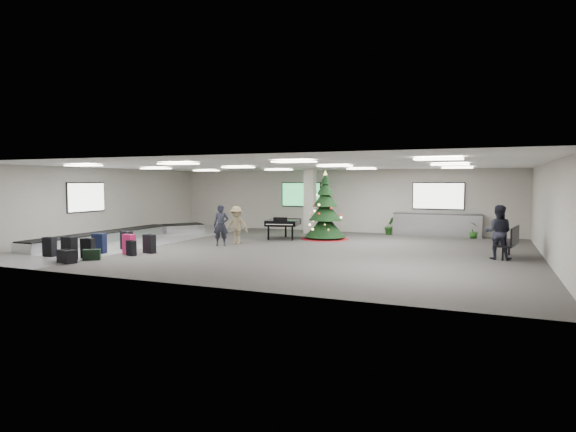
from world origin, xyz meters
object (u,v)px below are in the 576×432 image
at_px(pink_suitcase, 129,244).
at_px(bench, 510,240).
at_px(potted_plant_left, 389,226).
at_px(potted_plant_right, 473,230).
at_px(traveler_bench, 498,232).
at_px(christmas_tree, 325,216).
at_px(traveler_b, 236,225).
at_px(baggage_carousel, 122,235).
at_px(service_counter, 437,225).
at_px(grand_piano, 283,223).
at_px(traveler_a, 221,225).

distance_m(pink_suitcase, bench, 13.11).
bearing_deg(potted_plant_left, potted_plant_right, -1.89).
bearing_deg(potted_plant_right, traveler_bench, -81.45).
relative_size(christmas_tree, traveler_b, 1.97).
height_order(traveler_b, traveler_bench, traveler_bench).
height_order(baggage_carousel, bench, bench).
distance_m(service_counter, potted_plant_right, 1.65).
height_order(pink_suitcase, traveler_bench, traveler_bench).
xyz_separation_m(baggage_carousel, service_counter, (12.84, 6.73, 0.33)).
distance_m(pink_suitcase, potted_plant_right, 14.87).
distance_m(christmas_tree, traveler_b, 4.16).
bearing_deg(service_counter, grand_piano, -149.60).
bearing_deg(baggage_carousel, grand_piano, 24.88).
xyz_separation_m(traveler_a, potted_plant_right, (9.27, 6.65, -0.46)).
bearing_deg(christmas_tree, service_counter, 34.77).
relative_size(traveler_b, potted_plant_right, 2.15).
height_order(bench, potted_plant_left, bench).
relative_size(service_counter, pink_suitcase, 5.53).
distance_m(bench, traveler_b, 10.30).
xyz_separation_m(grand_piano, traveler_a, (-1.32, -3.21, 0.11)).
height_order(grand_piano, traveler_a, traveler_a).
distance_m(pink_suitcase, grand_piano, 7.20).
bearing_deg(pink_suitcase, potted_plant_left, 67.88).
bearing_deg(service_counter, baggage_carousel, -152.33).
xyz_separation_m(bench, potted_plant_left, (-5.12, 5.75, -0.17)).
distance_m(bench, traveler_a, 10.62).
height_order(christmas_tree, traveler_b, christmas_tree).
relative_size(grand_piano, potted_plant_right, 2.77).
bearing_deg(traveler_b, grand_piano, 60.60).
bearing_deg(christmas_tree, baggage_carousel, -156.63).
relative_size(traveler_b, potted_plant_left, 1.80).
height_order(service_counter, bench, service_counter).
distance_m(christmas_tree, bench, 7.95).
relative_size(baggage_carousel, pink_suitcase, 13.24).
relative_size(pink_suitcase, potted_plant_right, 1.01).
height_order(service_counter, traveler_a, traveler_a).
height_order(service_counter, potted_plant_left, service_counter).
relative_size(service_counter, bench, 2.31).
height_order(christmas_tree, potted_plant_left, christmas_tree).
relative_size(grand_piano, traveler_a, 1.22).
height_order(service_counter, potted_plant_right, service_counter).
bearing_deg(traveler_a, baggage_carousel, 155.90).
xyz_separation_m(traveler_bench, potted_plant_right, (-0.91, 6.08, -0.54)).
xyz_separation_m(christmas_tree, potted_plant_left, (2.31, 2.98, -0.62)).
xyz_separation_m(grand_piano, traveler_bench, (8.86, -2.64, 0.18)).
bearing_deg(pink_suitcase, traveler_b, 76.46).
bearing_deg(pink_suitcase, grand_piano, 77.92).
height_order(potted_plant_left, potted_plant_right, potted_plant_left).
bearing_deg(grand_piano, potted_plant_right, 11.34).
relative_size(baggage_carousel, bench, 5.53).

